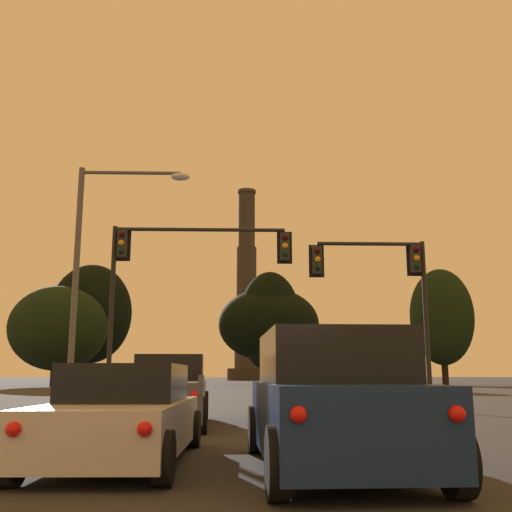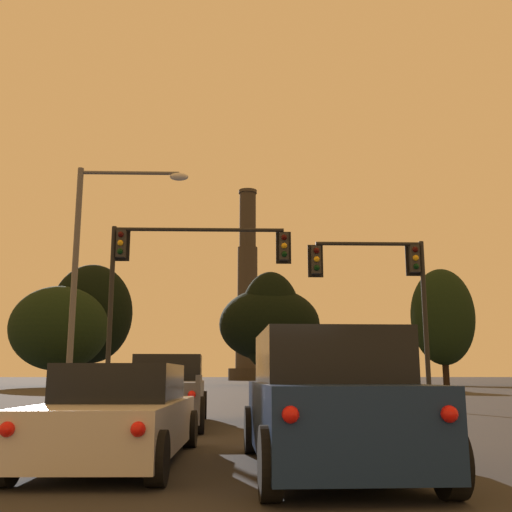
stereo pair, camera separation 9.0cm
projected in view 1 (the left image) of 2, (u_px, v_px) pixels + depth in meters
hatchback_center_lane_front at (290, 397)px, 16.23m from camera, size 1.92×4.11×1.44m
suv_center_lane_second at (332, 402)px, 8.20m from camera, size 2.23×4.95×1.86m
sedan_left_lane_second at (124, 416)px, 8.90m from camera, size 2.07×4.74×1.43m
pickup_truck_left_lane_front at (166, 393)px, 15.51m from camera, size 2.39×5.58×1.82m
traffic_light_overhead_right at (387, 281)px, 22.33m from camera, size 4.50×0.50×6.22m
traffic_light_overhead_left at (172, 267)px, 22.35m from camera, size 6.90×0.50×6.76m
street_lamp at (96, 257)px, 19.72m from camera, size 3.75×0.36×8.15m
smokestack at (246, 303)px, 130.60m from camera, size 8.15×8.15×42.22m
treeline_left_mid at (270, 321)px, 71.77m from camera, size 7.46×6.71×13.54m
treeline_far_right at (442, 317)px, 71.58m from camera, size 7.53×6.77×13.83m
treeline_center_right at (58, 328)px, 64.25m from camera, size 10.48×9.43×10.69m
treeline_far_left at (91, 314)px, 69.38m from camera, size 9.38×8.44×13.95m
treeline_right_mid at (269, 325)px, 72.72m from camera, size 12.23×11.00×11.67m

